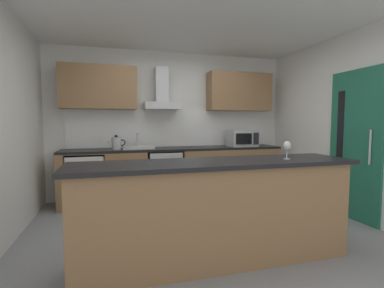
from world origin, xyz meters
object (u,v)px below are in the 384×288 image
(refrigerator, at_px, (87,180))
(sink, at_px, (138,147))
(kettle, at_px, (116,143))
(range_hood, at_px, (162,96))
(oven, at_px, (164,174))
(microwave, at_px, (242,138))
(wine_glass, at_px, (287,147))

(refrigerator, xyz_separation_m, sink, (0.82, 0.01, 0.50))
(kettle, relative_size, range_hood, 0.40)
(kettle, bearing_deg, oven, 2.49)
(refrigerator, xyz_separation_m, kettle, (0.47, -0.03, 0.58))
(refrigerator, distance_m, range_hood, 1.85)
(kettle, bearing_deg, refrigerator, 176.23)
(microwave, distance_m, wine_glass, 2.37)
(microwave, bearing_deg, oven, 178.91)
(range_hood, bearing_deg, sink, -164.45)
(oven, distance_m, sink, 0.63)
(sink, height_order, range_hood, range_hood)
(microwave, xyz_separation_m, kettle, (-2.24, -0.01, -0.04))
(microwave, distance_m, kettle, 2.24)
(microwave, distance_m, sink, 1.89)
(sink, distance_m, kettle, 0.36)
(oven, height_order, kettle, kettle)
(refrigerator, distance_m, wine_glass, 3.18)
(sink, xyz_separation_m, kettle, (-0.35, -0.04, 0.08))
(refrigerator, distance_m, microwave, 2.78)
(microwave, relative_size, kettle, 1.73)
(refrigerator, relative_size, kettle, 2.94)
(refrigerator, bearing_deg, sink, 0.96)
(refrigerator, bearing_deg, kettle, -3.77)
(kettle, bearing_deg, microwave, 0.15)
(range_hood, distance_m, wine_glass, 2.67)
(wine_glass, bearing_deg, microwave, 74.51)
(sink, distance_m, range_hood, 0.97)
(refrigerator, bearing_deg, range_hood, 6.06)
(microwave, relative_size, range_hood, 0.69)
(sink, relative_size, kettle, 1.73)
(refrigerator, bearing_deg, microwave, -0.53)
(oven, height_order, range_hood, range_hood)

